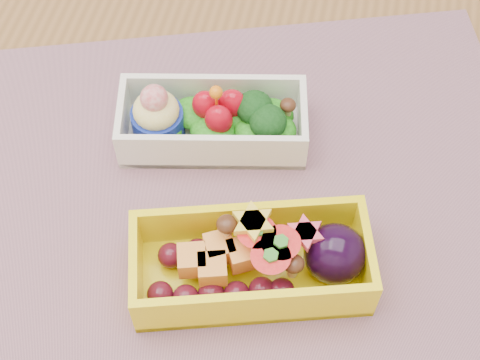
% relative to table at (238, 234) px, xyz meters
% --- Properties ---
extents(table, '(1.20, 0.80, 0.75)m').
position_rel_table_xyz_m(table, '(0.00, 0.00, 0.00)').
color(table, brown).
rests_on(table, ground).
extents(placemat, '(0.64, 0.56, 0.00)m').
position_rel_table_xyz_m(placemat, '(-0.00, -0.03, 0.10)').
color(placemat, gray).
rests_on(placemat, table).
extents(bento_white, '(0.18, 0.10, 0.07)m').
position_rel_table_xyz_m(bento_white, '(-0.03, 0.04, 0.12)').
color(bento_white, white).
rests_on(bento_white, placemat).
extents(bento_yellow, '(0.20, 0.13, 0.06)m').
position_rel_table_xyz_m(bento_yellow, '(0.03, -0.09, 0.13)').
color(bento_yellow, yellow).
rests_on(bento_yellow, placemat).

